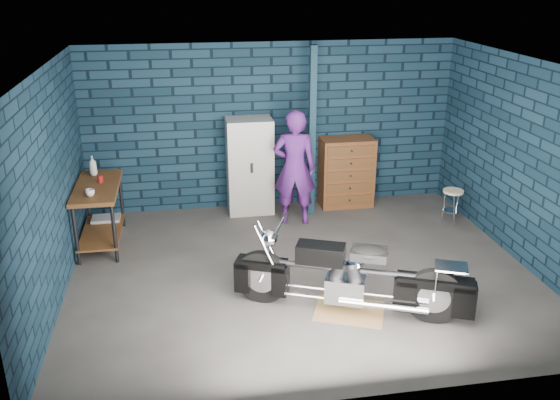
# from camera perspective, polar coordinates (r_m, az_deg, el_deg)

# --- Properties ---
(ground) EXTENTS (6.00, 6.00, 0.00)m
(ground) POSITION_cam_1_polar(r_m,az_deg,el_deg) (7.91, 2.09, -6.96)
(ground) COLOR #4E4B48
(ground) RESTS_ON ground
(room_walls) EXTENTS (6.02, 5.01, 2.71)m
(room_walls) POSITION_cam_1_polar(r_m,az_deg,el_deg) (7.73, 1.44, 7.54)
(room_walls) COLOR #0F2332
(room_walls) RESTS_ON ground
(support_post) EXTENTS (0.10, 0.10, 2.70)m
(support_post) POSITION_cam_1_polar(r_m,az_deg,el_deg) (9.30, 3.10, 6.40)
(support_post) COLOR #122B3A
(support_post) RESTS_ON ground
(workbench) EXTENTS (0.60, 1.40, 0.91)m
(workbench) POSITION_cam_1_polar(r_m,az_deg,el_deg) (8.87, -16.92, -1.40)
(workbench) COLOR brown
(workbench) RESTS_ON ground
(drip_mat) EXTENTS (0.96, 0.86, 0.01)m
(drip_mat) POSITION_cam_1_polar(r_m,az_deg,el_deg) (7.12, 6.69, -10.57)
(drip_mat) COLOR brown
(drip_mat) RESTS_ON ground
(motorcycle) EXTENTS (2.42, 1.49, 1.04)m
(motorcycle) POSITION_cam_1_polar(r_m,az_deg,el_deg) (6.86, 6.87, -6.92)
(motorcycle) COLOR black
(motorcycle) RESTS_ON ground
(person) EXTENTS (0.73, 0.55, 1.81)m
(person) POSITION_cam_1_polar(r_m,az_deg,el_deg) (9.08, 1.41, 3.11)
(person) COLOR #57207A
(person) RESTS_ON ground
(storage_bin) EXTENTS (0.42, 0.30, 0.26)m
(storage_bin) POSITION_cam_1_polar(r_m,az_deg,el_deg) (9.35, -16.33, -2.31)
(storage_bin) COLOR gray
(storage_bin) RESTS_ON ground
(locker) EXTENTS (0.73, 0.52, 1.56)m
(locker) POSITION_cam_1_polar(r_m,az_deg,el_deg) (9.57, -2.92, 3.27)
(locker) COLOR beige
(locker) RESTS_ON ground
(tool_chest) EXTENTS (0.87, 0.48, 1.16)m
(tool_chest) POSITION_cam_1_polar(r_m,az_deg,el_deg) (9.94, 6.42, 2.66)
(tool_chest) COLOR brown
(tool_chest) RESTS_ON ground
(shop_stool) EXTENTS (0.41, 0.41, 0.57)m
(shop_stool) POSITION_cam_1_polar(r_m,az_deg,el_deg) (9.60, 16.18, -0.67)
(shop_stool) COLOR beige
(shop_stool) RESTS_ON ground
(cup_a) EXTENTS (0.14, 0.14, 0.10)m
(cup_a) POSITION_cam_1_polar(r_m,az_deg,el_deg) (8.32, -17.82, 0.68)
(cup_a) COLOR beige
(cup_a) RESTS_ON workbench
(mug_red) EXTENTS (0.09, 0.09, 0.11)m
(mug_red) POSITION_cam_1_polar(r_m,az_deg,el_deg) (8.80, -16.92, 1.95)
(mug_red) COLOR maroon
(mug_red) RESTS_ON workbench
(bottle) EXTENTS (0.13, 0.13, 0.29)m
(bottle) POSITION_cam_1_polar(r_m,az_deg,el_deg) (9.13, -17.58, 3.20)
(bottle) COLOR gray
(bottle) RESTS_ON workbench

